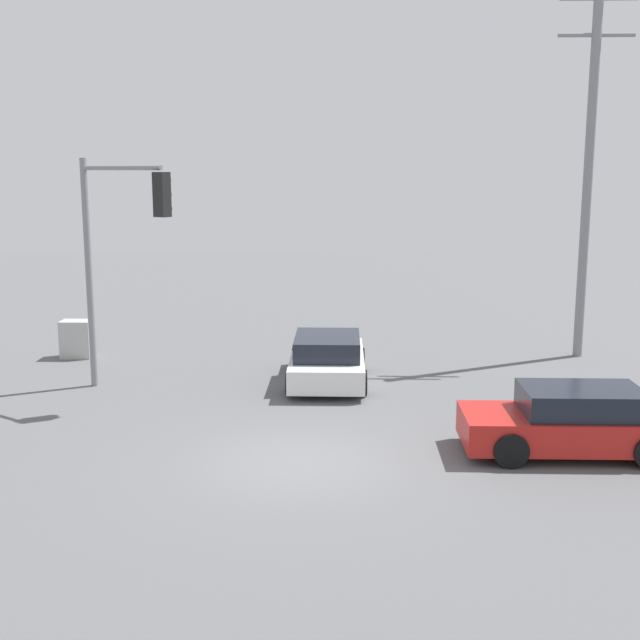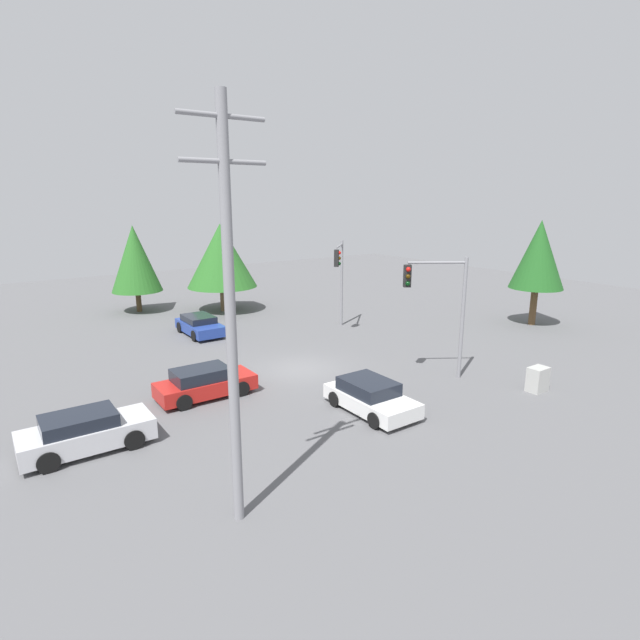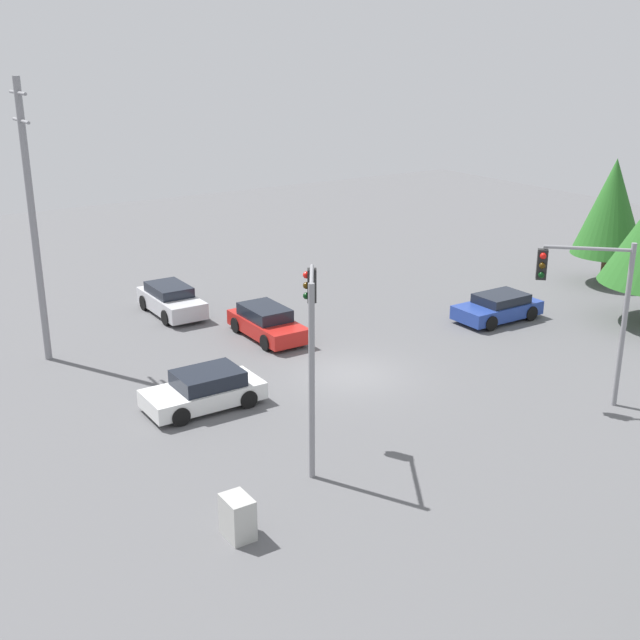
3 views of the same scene
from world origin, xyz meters
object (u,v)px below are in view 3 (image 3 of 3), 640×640
(sedan_silver, at_px, (171,300))
(sedan_red, at_px, (267,323))
(sedan_white, at_px, (205,390))
(traffic_signal_cross, at_px, (590,295))
(sedan_blue, at_px, (498,307))
(electrical_cabinet, at_px, (238,517))
(traffic_signal_main, at_px, (311,335))

(sedan_silver, relative_size, sedan_red, 1.01)
(sedan_white, height_order, traffic_signal_cross, traffic_signal_cross)
(sedan_white, xyz_separation_m, sedan_blue, (-1.21, 15.53, -0.02))
(sedan_white, bearing_deg, sedan_blue, -85.56)
(sedan_red, bearing_deg, sedan_blue, 159.23)
(sedan_red, height_order, electrical_cabinet, sedan_red)
(sedan_red, bearing_deg, traffic_signal_main, 67.56)
(electrical_cabinet, bearing_deg, sedan_silver, 161.92)
(sedan_blue, bearing_deg, sedan_silver, 53.48)
(sedan_red, xyz_separation_m, traffic_signal_main, (10.28, -4.24, 3.38))
(traffic_signal_main, height_order, traffic_signal_cross, traffic_signal_main)
(sedan_silver, height_order, sedan_blue, sedan_silver)
(sedan_white, xyz_separation_m, electrical_cabinet, (7.72, -2.74, -0.06))
(sedan_white, bearing_deg, electrical_cabinet, 160.50)
(sedan_silver, xyz_separation_m, traffic_signal_cross, (17.36, 8.17, 3.31))
(sedan_silver, distance_m, electrical_cabinet, 19.02)
(traffic_signal_main, height_order, electrical_cabinet, traffic_signal_main)
(sedan_white, height_order, sedan_blue, sedan_white)
(traffic_signal_cross, bearing_deg, sedan_red, -19.58)
(sedan_red, relative_size, traffic_signal_main, 0.72)
(traffic_signal_main, relative_size, electrical_cabinet, 5.21)
(sedan_silver, bearing_deg, traffic_signal_cross, 115.21)
(sedan_red, distance_m, traffic_signal_cross, 13.86)
(sedan_blue, distance_m, traffic_signal_cross, 9.81)
(sedan_white, relative_size, sedan_silver, 0.95)
(sedan_silver, height_order, traffic_signal_cross, traffic_signal_cross)
(sedan_red, bearing_deg, traffic_signal_cross, 116.32)
(sedan_silver, relative_size, sedan_blue, 1.05)
(sedan_blue, relative_size, traffic_signal_cross, 0.70)
(sedan_blue, relative_size, sedan_red, 0.96)
(sedan_white, xyz_separation_m, sedan_silver, (-10.36, 3.17, 0.06))
(sedan_silver, xyz_separation_m, electrical_cabinet, (18.08, -5.90, -0.12))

